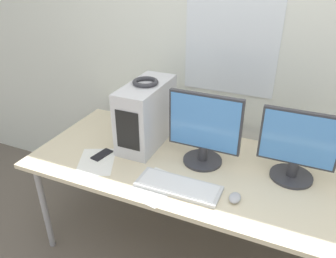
{
  "coord_description": "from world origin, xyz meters",
  "views": [
    {
      "loc": [
        0.33,
        -1.13,
        1.84
      ],
      "look_at": [
        -0.35,
        0.44,
        0.93
      ],
      "focal_mm": 35.0,
      "sensor_mm": 36.0,
      "label": 1
    }
  ],
  "objects_px": {
    "pc_tower": "(146,114)",
    "cell_phone": "(102,155)",
    "monitor_right_near": "(297,147)",
    "mouse": "(235,198)",
    "headphones": "(145,82)",
    "monitor_main": "(204,130)",
    "keyboard": "(178,186)"
  },
  "relations": [
    {
      "from": "monitor_main",
      "to": "cell_phone",
      "type": "bearing_deg",
      "value": -162.53
    },
    {
      "from": "headphones",
      "to": "cell_phone",
      "type": "relative_size",
      "value": 1.08
    },
    {
      "from": "monitor_right_near",
      "to": "mouse",
      "type": "bearing_deg",
      "value": -127.57
    },
    {
      "from": "pc_tower",
      "to": "keyboard",
      "type": "bearing_deg",
      "value": -44.85
    },
    {
      "from": "keyboard",
      "to": "monitor_main",
      "type": "bearing_deg",
      "value": 82.71
    },
    {
      "from": "keyboard",
      "to": "cell_phone",
      "type": "relative_size",
      "value": 3.11
    },
    {
      "from": "headphones",
      "to": "monitor_main",
      "type": "xyz_separation_m",
      "value": [
        0.42,
        -0.08,
        -0.21
      ]
    },
    {
      "from": "mouse",
      "to": "cell_phone",
      "type": "relative_size",
      "value": 0.59
    },
    {
      "from": "headphones",
      "to": "keyboard",
      "type": "height_order",
      "value": "headphones"
    },
    {
      "from": "pc_tower",
      "to": "monitor_right_near",
      "type": "relative_size",
      "value": 1.2
    },
    {
      "from": "headphones",
      "to": "monitor_right_near",
      "type": "relative_size",
      "value": 0.39
    },
    {
      "from": "monitor_right_near",
      "to": "keyboard",
      "type": "xyz_separation_m",
      "value": [
        -0.55,
        -0.34,
        -0.19
      ]
    },
    {
      "from": "pc_tower",
      "to": "cell_phone",
      "type": "bearing_deg",
      "value": -124.39
    },
    {
      "from": "monitor_right_near",
      "to": "mouse",
      "type": "xyz_separation_m",
      "value": [
        -0.25,
        -0.32,
        -0.19
      ]
    },
    {
      "from": "monitor_main",
      "to": "monitor_right_near",
      "type": "bearing_deg",
      "value": 5.26
    },
    {
      "from": "monitor_right_near",
      "to": "keyboard",
      "type": "relative_size",
      "value": 0.89
    },
    {
      "from": "monitor_right_near",
      "to": "keyboard",
      "type": "height_order",
      "value": "monitor_right_near"
    },
    {
      "from": "pc_tower",
      "to": "monitor_main",
      "type": "xyz_separation_m",
      "value": [
        0.42,
        -0.08,
        0.01
      ]
    },
    {
      "from": "cell_phone",
      "to": "headphones",
      "type": "bearing_deg",
      "value": 66.4
    },
    {
      "from": "pc_tower",
      "to": "cell_phone",
      "type": "relative_size",
      "value": 3.32
    },
    {
      "from": "pc_tower",
      "to": "cell_phone",
      "type": "xyz_separation_m",
      "value": [
        -0.18,
        -0.27,
        -0.2
      ]
    },
    {
      "from": "headphones",
      "to": "cell_phone",
      "type": "bearing_deg",
      "value": -124.31
    },
    {
      "from": "pc_tower",
      "to": "headphones",
      "type": "relative_size",
      "value": 3.07
    },
    {
      "from": "mouse",
      "to": "cell_phone",
      "type": "bearing_deg",
      "value": 174.46
    },
    {
      "from": "pc_tower",
      "to": "headphones",
      "type": "bearing_deg",
      "value": 90.0
    },
    {
      "from": "monitor_right_near",
      "to": "cell_phone",
      "type": "distance_m",
      "value": 1.16
    },
    {
      "from": "headphones",
      "to": "monitor_right_near",
      "type": "height_order",
      "value": "headphones"
    },
    {
      "from": "monitor_main",
      "to": "headphones",
      "type": "bearing_deg",
      "value": 169.03
    },
    {
      "from": "pc_tower",
      "to": "mouse",
      "type": "distance_m",
      "value": 0.79
    },
    {
      "from": "pc_tower",
      "to": "monitor_right_near",
      "type": "bearing_deg",
      "value": -2.02
    },
    {
      "from": "pc_tower",
      "to": "keyboard",
      "type": "distance_m",
      "value": 0.57
    },
    {
      "from": "pc_tower",
      "to": "cell_phone",
      "type": "distance_m",
      "value": 0.38
    }
  ]
}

